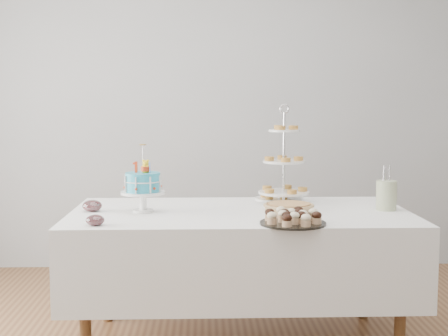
{
  "coord_description": "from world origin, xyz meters",
  "views": [
    {
      "loc": [
        -0.21,
        -3.2,
        1.38
      ],
      "look_at": [
        -0.09,
        0.3,
        1.02
      ],
      "focal_mm": 50.0,
      "sensor_mm": 36.0,
      "label": 1
    }
  ],
  "objects_px": {
    "table": "(240,250)",
    "jam_bowl_b": "(92,206)",
    "birthday_cake": "(143,194)",
    "jam_bowl_a": "(95,220)",
    "pastry_plate": "(276,197)",
    "utensil_pitcher": "(386,194)",
    "cupcake_tray": "(293,217)",
    "plate_stack": "(291,195)",
    "pie": "(289,207)",
    "tiered_stand": "(284,162)"
  },
  "relations": [
    {
      "from": "jam_bowl_a",
      "to": "utensil_pitcher",
      "type": "height_order",
      "value": "utensil_pitcher"
    },
    {
      "from": "birthday_cake",
      "to": "cupcake_tray",
      "type": "relative_size",
      "value": 1.13
    },
    {
      "from": "pie",
      "to": "pastry_plate",
      "type": "xyz_separation_m",
      "value": [
        -0.02,
        0.42,
        -0.01
      ]
    },
    {
      "from": "tiered_stand",
      "to": "jam_bowl_b",
      "type": "xyz_separation_m",
      "value": [
        -1.12,
        -0.25,
        -0.22
      ]
    },
    {
      "from": "birthday_cake",
      "to": "plate_stack",
      "type": "height_order",
      "value": "birthday_cake"
    },
    {
      "from": "jam_bowl_b",
      "to": "cupcake_tray",
      "type": "bearing_deg",
      "value": -20.85
    },
    {
      "from": "table",
      "to": "jam_bowl_a",
      "type": "height_order",
      "value": "jam_bowl_a"
    },
    {
      "from": "birthday_cake",
      "to": "pastry_plate",
      "type": "bearing_deg",
      "value": 43.74
    },
    {
      "from": "pie",
      "to": "jam_bowl_b",
      "type": "bearing_deg",
      "value": 178.39
    },
    {
      "from": "table",
      "to": "jam_bowl_b",
      "type": "relative_size",
      "value": 17.39
    },
    {
      "from": "cupcake_tray",
      "to": "pastry_plate",
      "type": "distance_m",
      "value": 0.8
    },
    {
      "from": "pie",
      "to": "jam_bowl_a",
      "type": "distance_m",
      "value": 1.1
    },
    {
      "from": "cupcake_tray",
      "to": "plate_stack",
      "type": "relative_size",
      "value": 2.13
    },
    {
      "from": "birthday_cake",
      "to": "jam_bowl_b",
      "type": "relative_size",
      "value": 3.46
    },
    {
      "from": "jam_bowl_b",
      "to": "pie",
      "type": "bearing_deg",
      "value": -1.61
    },
    {
      "from": "birthday_cake",
      "to": "cupcake_tray",
      "type": "height_order",
      "value": "birthday_cake"
    },
    {
      "from": "birthday_cake",
      "to": "jam_bowl_a",
      "type": "height_order",
      "value": "birthday_cake"
    },
    {
      "from": "cupcake_tray",
      "to": "plate_stack",
      "type": "height_order",
      "value": "cupcake_tray"
    },
    {
      "from": "pastry_plate",
      "to": "utensil_pitcher",
      "type": "relative_size",
      "value": 1.02
    },
    {
      "from": "table",
      "to": "birthday_cake",
      "type": "distance_m",
      "value": 0.64
    },
    {
      "from": "plate_stack",
      "to": "utensil_pitcher",
      "type": "bearing_deg",
      "value": -38.9
    },
    {
      "from": "tiered_stand",
      "to": "jam_bowl_b",
      "type": "relative_size",
      "value": 5.49
    },
    {
      "from": "tiered_stand",
      "to": "birthday_cake",
      "type": "bearing_deg",
      "value": -161.14
    },
    {
      "from": "pie",
      "to": "jam_bowl_a",
      "type": "bearing_deg",
      "value": -159.73
    },
    {
      "from": "birthday_cake",
      "to": "plate_stack",
      "type": "xyz_separation_m",
      "value": [
        0.89,
        0.42,
        -0.07
      ]
    },
    {
      "from": "cupcake_tray",
      "to": "pastry_plate",
      "type": "bearing_deg",
      "value": 89.47
    },
    {
      "from": "table",
      "to": "pie",
      "type": "distance_m",
      "value": 0.37
    },
    {
      "from": "table",
      "to": "pie",
      "type": "height_order",
      "value": "pie"
    },
    {
      "from": "pie",
      "to": "tiered_stand",
      "type": "bearing_deg",
      "value": 88.57
    },
    {
      "from": "tiered_stand",
      "to": "utensil_pitcher",
      "type": "bearing_deg",
      "value": -25.5
    },
    {
      "from": "cupcake_tray",
      "to": "plate_stack",
      "type": "distance_m",
      "value": 0.81
    },
    {
      "from": "pastry_plate",
      "to": "jam_bowl_b",
      "type": "distance_m",
      "value": 1.16
    },
    {
      "from": "birthday_cake",
      "to": "tiered_stand",
      "type": "bearing_deg",
      "value": 35.07
    },
    {
      "from": "jam_bowl_a",
      "to": "cupcake_tray",
      "type": "bearing_deg",
      "value": -0.1
    },
    {
      "from": "tiered_stand",
      "to": "table",
      "type": "bearing_deg",
      "value": -136.65
    },
    {
      "from": "pie",
      "to": "table",
      "type": "bearing_deg",
      "value": 176.21
    },
    {
      "from": "jam_bowl_b",
      "to": "utensil_pitcher",
      "type": "bearing_deg",
      "value": -0.41
    },
    {
      "from": "pie",
      "to": "plate_stack",
      "type": "relative_size",
      "value": 1.82
    },
    {
      "from": "utensil_pitcher",
      "to": "jam_bowl_a",
      "type": "bearing_deg",
      "value": -175.05
    },
    {
      "from": "table",
      "to": "jam_bowl_b",
      "type": "distance_m",
      "value": 0.88
    },
    {
      "from": "table",
      "to": "utensil_pitcher",
      "type": "xyz_separation_m",
      "value": [
        0.84,
        0.0,
        0.32
      ]
    },
    {
      "from": "utensil_pitcher",
      "to": "cupcake_tray",
      "type": "bearing_deg",
      "value": -155.19
    },
    {
      "from": "pie",
      "to": "pastry_plate",
      "type": "height_order",
      "value": "pie"
    },
    {
      "from": "table",
      "to": "cupcake_tray",
      "type": "xyz_separation_m",
      "value": [
        0.24,
        -0.4,
        0.26
      ]
    },
    {
      "from": "pastry_plate",
      "to": "jam_bowl_a",
      "type": "height_order",
      "value": "jam_bowl_a"
    },
    {
      "from": "tiered_stand",
      "to": "jam_bowl_a",
      "type": "bearing_deg",
      "value": -147.3
    },
    {
      "from": "pastry_plate",
      "to": "utensil_pitcher",
      "type": "height_order",
      "value": "utensil_pitcher"
    },
    {
      "from": "birthday_cake",
      "to": "pie",
      "type": "relative_size",
      "value": 1.32
    },
    {
      "from": "plate_stack",
      "to": "table",
      "type": "bearing_deg",
      "value": -130.83
    },
    {
      "from": "birthday_cake",
      "to": "jam_bowl_a",
      "type": "distance_m",
      "value": 0.44
    }
  ]
}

